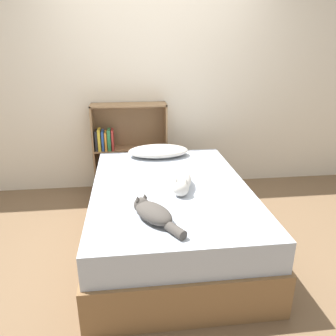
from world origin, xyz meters
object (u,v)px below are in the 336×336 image
at_px(bed, 170,215).
at_px(cat_light, 181,181).
at_px(bookshelf, 127,146).
at_px(cat_dark, 153,213).
at_px(pillow, 158,151).

relative_size(bed, cat_light, 3.28).
bearing_deg(bookshelf, cat_light, -71.68).
height_order(cat_light, cat_dark, cat_light).
xyz_separation_m(bed, pillow, (-0.03, 0.78, 0.35)).
distance_m(pillow, cat_dark, 1.36).
bearing_deg(pillow, bookshelf, 123.80).
bearing_deg(bookshelf, pillow, -56.20).
relative_size(bed, bookshelf, 1.85).
height_order(bed, cat_light, cat_light).
relative_size(pillow, cat_light, 1.06).
distance_m(cat_dark, bookshelf, 1.86).
height_order(bed, pillow, pillow).
xyz_separation_m(bed, cat_dark, (-0.19, -0.57, 0.35)).
bearing_deg(bookshelf, bed, -74.16).
distance_m(cat_light, cat_dark, 0.57).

